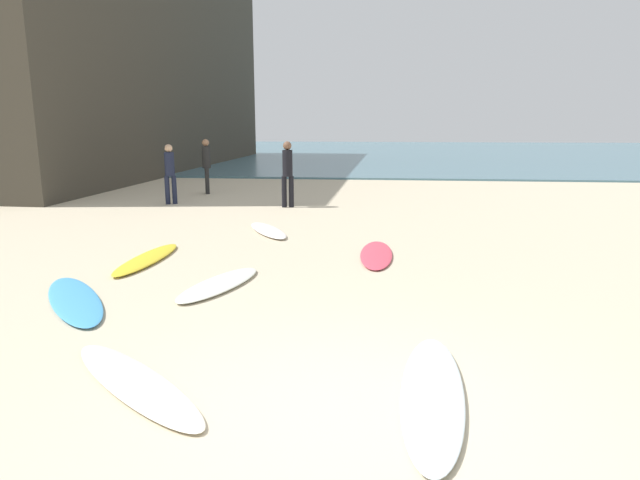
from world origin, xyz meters
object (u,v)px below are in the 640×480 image
surfboard_2 (219,284)px  beachgoer_mid (288,170)px  surfboard_4 (376,254)px  beachgoer_far (206,163)px  surfboard_5 (268,230)px  surfboard_6 (75,300)px  surfboard_0 (147,259)px  surfboard_3 (432,393)px  beachgoer_near (170,171)px  surfboard_1 (135,382)px

surfboard_2 → beachgoer_mid: 7.74m
surfboard_4 → beachgoer_far: (-5.65, 8.24, 0.98)m
surfboard_5 → surfboard_6: bearing=-136.5°
surfboard_4 → surfboard_6: bearing=37.5°
surfboard_0 → surfboard_4: surfboard_0 is taller
surfboard_3 → beachgoer_near: (-6.50, 11.01, 0.92)m
surfboard_5 → beachgoer_far: size_ratio=1.11×
surfboard_2 → surfboard_5: (-0.07, 4.07, 0.00)m
surfboard_2 → surfboard_3: (2.80, -3.07, 0.00)m
surfboard_2 → surfboard_1: bearing=108.7°
surfboard_4 → surfboard_5: 3.07m
surfboard_1 → surfboard_4: surfboard_4 is taller
surfboard_3 → beachgoer_mid: (-3.00, 10.74, 0.99)m
surfboard_2 → surfboard_4: bearing=-120.3°
surfboard_1 → surfboard_5: size_ratio=1.16×
surfboard_3 → surfboard_6: bearing=-20.3°
surfboard_1 → beachgoer_far: beachgoer_far is taller
surfboard_1 → surfboard_4: size_ratio=1.06×
surfboard_3 → surfboard_5: bearing=-62.9°
surfboard_3 → beachgoer_mid: size_ratio=1.35×
beachgoer_near → beachgoer_far: beachgoer_far is taller
surfboard_6 → beachgoer_far: 11.42m
surfboard_6 → beachgoer_far: beachgoer_far is taller
surfboard_0 → surfboard_6: surfboard_0 is taller
surfboard_0 → surfboard_3: size_ratio=0.95×
surfboard_0 → surfboard_2: 2.15m
surfboard_6 → beachgoer_near: bearing=-114.3°
surfboard_0 → beachgoer_near: beachgoer_near is taller
surfboard_0 → beachgoer_far: size_ratio=1.30×
surfboard_0 → surfboard_5: bearing=61.2°
surfboard_5 → beachgoer_near: size_ratio=1.15×
surfboard_2 → beachgoer_near: size_ratio=1.13×
beachgoer_far → surfboard_2: bearing=0.4°
beachgoer_mid → surfboard_1: bearing=84.3°
surfboard_0 → beachgoer_near: (-2.02, 6.58, 0.92)m
surfboard_2 → beachgoer_far: size_ratio=1.08×
surfboard_4 → beachgoer_mid: beachgoer_mid is taller
surfboard_5 → beachgoer_far: 7.16m
surfboard_0 → beachgoer_mid: bearing=78.6°
surfboard_0 → beachgoer_far: (-1.68, 9.01, 0.97)m
surfboard_4 → surfboard_6: size_ratio=0.90×
surfboard_1 → surfboard_3: 2.72m
surfboard_0 → surfboard_1: size_ratio=1.01×
surfboard_1 → surfboard_0: bearing=62.8°
surfboard_6 → beachgoer_far: bearing=-118.6°
surfboard_1 → beachgoer_far: size_ratio=1.29×
surfboard_2 → surfboard_5: size_ratio=0.98×
surfboard_0 → beachgoer_far: 9.21m
surfboard_1 → beachgoer_mid: size_ratio=1.27×
surfboard_4 → surfboard_2: bearing=43.4°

